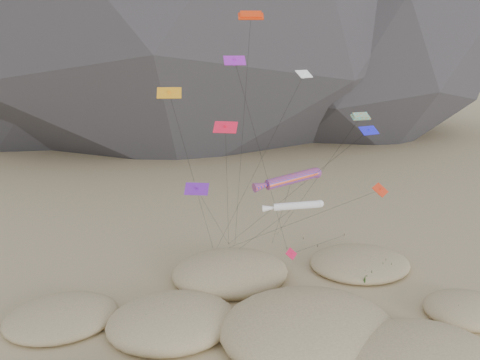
# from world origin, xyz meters

# --- Properties ---
(ground) EXTENTS (500.00, 500.00, 0.00)m
(ground) POSITION_xyz_m (0.00, 0.00, 0.00)
(ground) COLOR #CCB789
(ground) RESTS_ON ground
(dunes) EXTENTS (50.80, 35.98, 4.28)m
(dunes) POSITION_xyz_m (-2.02, 3.23, 0.78)
(dunes) COLOR #CCB789
(dunes) RESTS_ON ground
(dune_grass) EXTENTS (43.62, 29.60, 1.43)m
(dune_grass) POSITION_xyz_m (-1.00, 3.72, 0.82)
(dune_grass) COLOR black
(dune_grass) RESTS_ON ground
(kite_stakes) EXTENTS (22.78, 3.81, 0.30)m
(kite_stakes) POSITION_xyz_m (3.66, 23.60, 0.15)
(kite_stakes) COLOR #3F2D1E
(kite_stakes) RESTS_ON ground
(rainbow_tube_kite) EXTENTS (8.20, 14.67, 14.12)m
(rainbow_tube_kite) POSITION_xyz_m (2.45, 11.53, 13.20)
(rainbow_tube_kite) COLOR #FF521A
(rainbow_tube_kite) RESTS_ON ground
(white_tube_kite) EXTENTS (7.58, 13.03, 11.54)m
(white_tube_kite) POSITION_xyz_m (2.27, 9.48, 10.91)
(white_tube_kite) COLOR white
(white_tube_kite) RESTS_ON ground
(orange_parafoil) EXTENTS (2.72, 11.08, 30.28)m
(orange_parafoil) POSITION_xyz_m (-1.03, 15.20, 29.39)
(orange_parafoil) COLOR red
(orange_parafoil) RESTS_ON ground
(multi_parafoil) EXTENTS (3.87, 18.27, 20.33)m
(multi_parafoil) POSITION_xyz_m (9.06, 9.93, 19.55)
(multi_parafoil) COLOR orange
(multi_parafoil) RESTS_ON ground
(delta_kites) EXTENTS (27.03, 20.81, 25.87)m
(delta_kites) POSITION_xyz_m (-0.80, 10.74, 17.07)
(delta_kites) COLOR orange
(delta_kites) RESTS_ON ground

